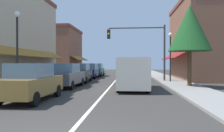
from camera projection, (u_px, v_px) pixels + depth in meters
The scene contains 16 objects.
ground_plane at pixel (116, 80), 22.32m from camera, with size 80.00×80.00×0.00m, color #33302D.
sidewalk_left at pixel (65, 79), 22.79m from camera, with size 2.60×56.00×0.12m, color gray.
sidewalk_right at pixel (169, 80), 21.85m from camera, with size 2.60×56.00×0.12m, color gray.
lane_center_stripe at pixel (116, 80), 22.32m from camera, with size 0.14×52.00×0.01m, color silver.
storefront_right_block at pixel (202, 41), 23.46m from camera, with size 6.42×10.20×8.50m.
storefront_far_left at pixel (61, 52), 33.02m from camera, with size 6.08×8.20×7.20m.
parked_car_nearest_left at pixel (31, 82), 10.03m from camera, with size 1.78×4.10×1.77m.
parked_car_second_left at pixel (67, 76), 15.58m from camera, with size 1.87×4.14×1.77m.
parked_car_third_left at pixel (80, 73), 19.88m from camera, with size 1.88×4.15×1.77m.
parked_car_far_left at pixel (90, 71), 25.40m from camera, with size 1.78×4.10×1.77m.
parked_car_distant_left at pixel (96, 70), 29.44m from camera, with size 1.80×4.11×1.77m.
van_in_lane at pixel (132, 73), 14.35m from camera, with size 2.04×5.20×2.12m.
traffic_signal_mast_arm at pixel (144, 43), 20.61m from camera, with size 5.63×0.50×5.48m.
street_lamp_left_near at pixel (17, 38), 12.40m from camera, with size 0.36×0.36×4.82m.
street_lamp_right_mid at pixel (170, 49), 19.54m from camera, with size 0.36×0.36×4.59m.
tree_right_near at pixel (190, 28), 15.61m from camera, with size 3.08×3.08×6.06m.
Camera 1 is at (1.51, -4.25, 1.76)m, focal length 34.18 mm.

